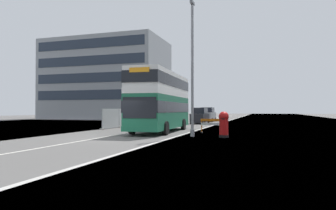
{
  "coord_description": "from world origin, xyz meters",
  "views": [
    {
      "loc": [
        9.23,
        -17.35,
        1.82
      ],
      "look_at": [
        2.23,
        4.68,
        2.2
      ],
      "focal_mm": 32.48,
      "sensor_mm": 36.0,
      "label": 1
    }
  ],
  "objects_px": {
    "car_receding_mid": "(208,115)",
    "roadworks_barrier": "(212,124)",
    "car_oncoming_near": "(200,116)",
    "lamppost_foreground": "(192,72)",
    "car_receding_far": "(201,114)",
    "double_decker_bus": "(161,101)",
    "red_pillar_postbox": "(224,123)"
  },
  "relations": [
    {
      "from": "car_receding_mid",
      "to": "red_pillar_postbox",
      "type": "bearing_deg",
      "value": -77.57
    },
    {
      "from": "red_pillar_postbox",
      "to": "roadworks_barrier",
      "type": "distance_m",
      "value": 4.06
    },
    {
      "from": "double_decker_bus",
      "to": "car_oncoming_near",
      "type": "relative_size",
      "value": 2.34
    },
    {
      "from": "lamppost_foreground",
      "to": "car_oncoming_near",
      "type": "height_order",
      "value": "lamppost_foreground"
    },
    {
      "from": "double_decker_bus",
      "to": "car_receding_mid",
      "type": "height_order",
      "value": "double_decker_bus"
    },
    {
      "from": "red_pillar_postbox",
      "to": "car_oncoming_near",
      "type": "xyz_separation_m",
      "value": [
        -5.64,
        19.6,
        0.05
      ]
    },
    {
      "from": "red_pillar_postbox",
      "to": "car_receding_far",
      "type": "xyz_separation_m",
      "value": [
        -8.9,
        36.68,
        0.06
      ]
    },
    {
      "from": "double_decker_bus",
      "to": "red_pillar_postbox",
      "type": "relative_size",
      "value": 6.2
    },
    {
      "from": "car_oncoming_near",
      "to": "car_receding_far",
      "type": "height_order",
      "value": "car_receding_far"
    },
    {
      "from": "lamppost_foreground",
      "to": "car_oncoming_near",
      "type": "distance_m",
      "value": 20.26
    },
    {
      "from": "car_receding_mid",
      "to": "roadworks_barrier",
      "type": "bearing_deg",
      "value": -79.01
    },
    {
      "from": "double_decker_bus",
      "to": "car_receding_far",
      "type": "height_order",
      "value": "double_decker_bus"
    },
    {
      "from": "lamppost_foreground",
      "to": "car_receding_far",
      "type": "distance_m",
      "value": 37.51
    },
    {
      "from": "car_oncoming_near",
      "to": "car_receding_mid",
      "type": "xyz_separation_m",
      "value": [
        -0.25,
        7.11,
        0.05
      ]
    },
    {
      "from": "roadworks_barrier",
      "to": "car_receding_mid",
      "type": "relative_size",
      "value": 0.39
    },
    {
      "from": "double_decker_bus",
      "to": "car_oncoming_near",
      "type": "bearing_deg",
      "value": 89.81
    },
    {
      "from": "double_decker_bus",
      "to": "car_receding_mid",
      "type": "bearing_deg",
      "value": 90.49
    },
    {
      "from": "car_oncoming_near",
      "to": "car_receding_far",
      "type": "relative_size",
      "value": 1.1
    },
    {
      "from": "lamppost_foreground",
      "to": "roadworks_barrier",
      "type": "xyz_separation_m",
      "value": [
        0.68,
        3.85,
        -3.69
      ]
    },
    {
      "from": "double_decker_bus",
      "to": "lamppost_foreground",
      "type": "bearing_deg",
      "value": -46.98
    },
    {
      "from": "roadworks_barrier",
      "to": "car_oncoming_near",
      "type": "relative_size",
      "value": 0.39
    },
    {
      "from": "car_oncoming_near",
      "to": "roadworks_barrier",
      "type": "bearing_deg",
      "value": -75.11
    },
    {
      "from": "double_decker_bus",
      "to": "lamppost_foreground",
      "type": "height_order",
      "value": "lamppost_foreground"
    },
    {
      "from": "roadworks_barrier",
      "to": "car_oncoming_near",
      "type": "bearing_deg",
      "value": 104.89
    },
    {
      "from": "lamppost_foreground",
      "to": "roadworks_barrier",
      "type": "height_order",
      "value": "lamppost_foreground"
    },
    {
      "from": "lamppost_foreground",
      "to": "roadworks_barrier",
      "type": "relative_size",
      "value": 5.24
    },
    {
      "from": "car_receding_mid",
      "to": "car_oncoming_near",
      "type": "bearing_deg",
      "value": -87.99
    },
    {
      "from": "lamppost_foreground",
      "to": "red_pillar_postbox",
      "type": "relative_size",
      "value": 5.39
    },
    {
      "from": "car_receding_far",
      "to": "car_oncoming_near",
      "type": "bearing_deg",
      "value": -79.18
    },
    {
      "from": "car_oncoming_near",
      "to": "car_receding_mid",
      "type": "height_order",
      "value": "car_receding_mid"
    },
    {
      "from": "lamppost_foreground",
      "to": "car_receding_mid",
      "type": "xyz_separation_m",
      "value": [
        -3.77,
        26.77,
        -3.35
      ]
    },
    {
      "from": "car_oncoming_near",
      "to": "car_receding_far",
      "type": "distance_m",
      "value": 17.39
    }
  ]
}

